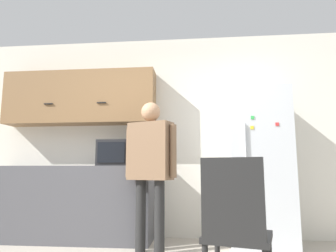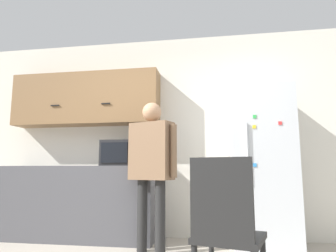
% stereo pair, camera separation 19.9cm
% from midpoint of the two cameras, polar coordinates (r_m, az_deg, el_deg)
% --- Properties ---
extents(back_wall, '(6.00, 0.06, 2.70)m').
position_cam_midpoint_polar(back_wall, '(4.09, 2.00, -1.56)').
color(back_wall, silver).
rests_on(back_wall, ground_plane).
extents(counter, '(2.05, 0.58, 0.91)m').
position_cam_midpoint_polar(counter, '(4.09, -15.59, -13.79)').
color(counter, '#4C4C51').
rests_on(counter, ground_plane).
extents(upper_cabinets, '(2.05, 0.34, 0.72)m').
position_cam_midpoint_polar(upper_cabinets, '(4.30, -14.11, 4.91)').
color(upper_cabinets, olive).
extents(microwave, '(0.47, 0.38, 0.31)m').
position_cam_midpoint_polar(microwave, '(3.78, -7.22, -5.18)').
color(microwave, '#232326').
rests_on(microwave, counter).
extents(person, '(0.59, 0.37, 1.62)m').
position_cam_midpoint_polar(person, '(3.30, -1.43, -6.26)').
color(person, black).
rests_on(person, ground_plane).
extents(refrigerator, '(0.69, 0.71, 1.81)m').
position_cam_midpoint_polar(refrigerator, '(3.70, 18.93, -7.26)').
color(refrigerator, silver).
rests_on(refrigerator, ground_plane).
extents(chair, '(0.53, 0.53, 0.94)m').
position_cam_midpoint_polar(chair, '(2.11, 13.81, -17.91)').
color(chair, black).
rests_on(chair, ground_plane).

